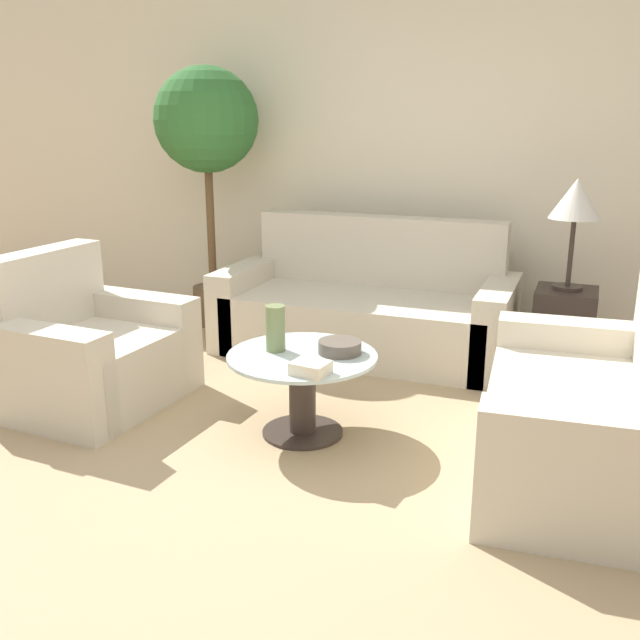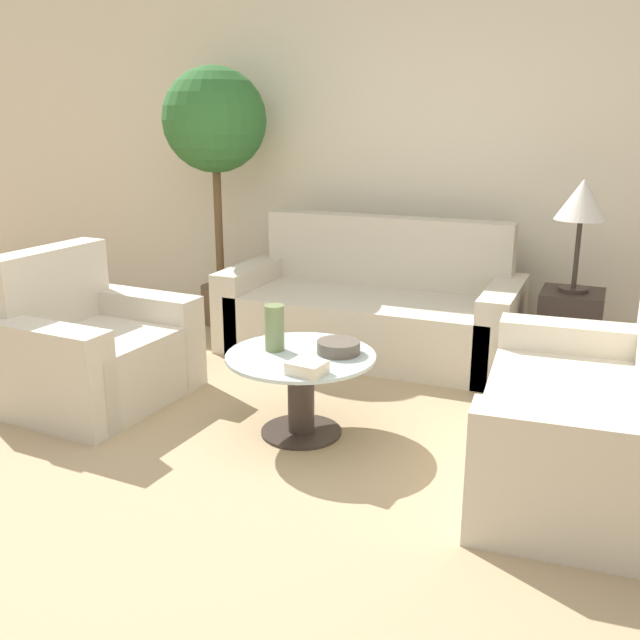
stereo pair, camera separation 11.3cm
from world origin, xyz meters
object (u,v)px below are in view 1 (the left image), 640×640
object	(u,v)px
loveseat	(602,420)
bowl	(340,347)
sofa_main	(368,310)
armchair	(85,355)
vase	(275,328)
book_stack	(310,368)
coffee_table	(302,383)
potted_plant	(207,133)
table_lamp	(576,202)

from	to	relation	value
loveseat	bowl	distance (m)	1.27
sofa_main	loveseat	bearing A→B (deg)	-42.10
armchair	bowl	distance (m)	1.52
vase	bowl	world-z (taller)	vase
book_stack	coffee_table	bearing A→B (deg)	128.16
coffee_table	vase	bearing A→B (deg)	176.59
coffee_table	potted_plant	distance (m)	2.46
book_stack	table_lamp	bearing A→B (deg)	65.58
loveseat	armchair	bearing A→B (deg)	-91.94
loveseat	bowl	size ratio (longest dim) A/B	6.83
sofa_main	loveseat	world-z (taller)	sofa_main
armchair	book_stack	bearing A→B (deg)	-94.75
loveseat	potted_plant	size ratio (longest dim) A/B	0.77
sofa_main	potted_plant	distance (m)	1.78
armchair	bowl	bearing A→B (deg)	-81.93
potted_plant	vase	xyz separation A→B (m)	(1.28, -1.61, -0.91)
bowl	coffee_table	bearing A→B (deg)	-152.47
loveseat	book_stack	size ratio (longest dim) A/B	8.23
sofa_main	potted_plant	size ratio (longest dim) A/B	1.02
potted_plant	book_stack	size ratio (longest dim) A/B	10.68
loveseat	book_stack	distance (m)	1.34
sofa_main	table_lamp	world-z (taller)	table_lamp
bowl	armchair	bearing A→B (deg)	-175.29
sofa_main	potted_plant	bearing A→B (deg)	173.04
armchair	potted_plant	bearing A→B (deg)	6.62
table_lamp	vase	world-z (taller)	table_lamp
coffee_table	potted_plant	bearing A→B (deg)	131.33
armchair	loveseat	size ratio (longest dim) A/B	0.68
armchair	book_stack	size ratio (longest dim) A/B	5.60
armchair	vase	size ratio (longest dim) A/B	4.28
sofa_main	book_stack	bearing A→B (deg)	-81.61
loveseat	potted_plant	xyz separation A→B (m)	(-2.85, 1.55, 1.18)
sofa_main	table_lamp	distance (m)	1.53
sofa_main	bowl	xyz separation A→B (m)	(0.28, -1.37, 0.19)
table_lamp	vase	bearing A→B (deg)	-133.54
sofa_main	bowl	distance (m)	1.41
potted_plant	vase	world-z (taller)	potted_plant
potted_plant	bowl	world-z (taller)	potted_plant
loveseat	coffee_table	world-z (taller)	loveseat
sofa_main	armchair	bearing A→B (deg)	-129.29
coffee_table	sofa_main	bearing A→B (deg)	94.22
sofa_main	bowl	world-z (taller)	sofa_main
table_lamp	potted_plant	xyz separation A→B (m)	(-2.62, 0.20, 0.37)
potted_plant	armchair	bearing A→B (deg)	-86.73
loveseat	vase	xyz separation A→B (m)	(-1.58, -0.06, 0.28)
sofa_main	potted_plant	xyz separation A→B (m)	(-1.32, 0.16, 1.18)
coffee_table	book_stack	xyz separation A→B (m)	(0.14, -0.25, 0.19)
potted_plant	loveseat	bearing A→B (deg)	-28.49
loveseat	book_stack	bearing A→B (deg)	-80.29
coffee_table	table_lamp	world-z (taller)	table_lamp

